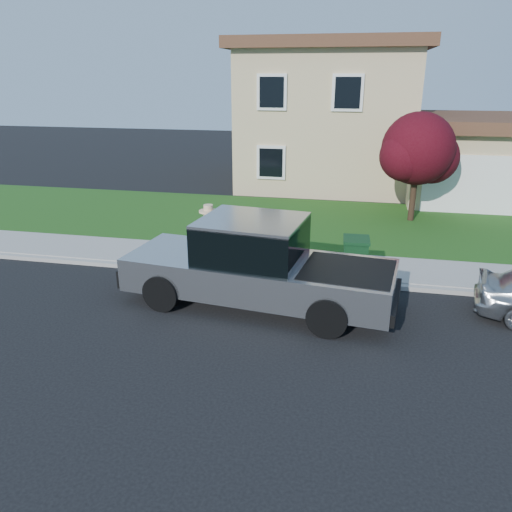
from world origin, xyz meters
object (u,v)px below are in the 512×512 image
at_px(woman, 209,244).
at_px(ornamental_tree, 419,152).
at_px(pickup_truck, 257,266).
at_px(trash_bin, 355,258).

bearing_deg(woman, ornamental_tree, -131.27).
bearing_deg(woman, pickup_truck, 138.67).
distance_m(pickup_truck, ornamental_tree, 9.43).
height_order(woman, ornamental_tree, ornamental_tree).
bearing_deg(woman, trash_bin, -174.17).
distance_m(pickup_truck, woman, 2.16).
relative_size(woman, ornamental_tree, 0.52).
distance_m(pickup_truck, trash_bin, 2.95).
distance_m(woman, trash_bin, 3.95).
relative_size(ornamental_tree, trash_bin, 3.58).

